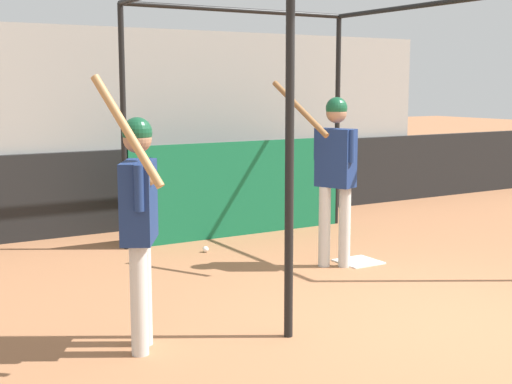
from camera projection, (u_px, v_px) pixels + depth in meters
The scene contains 8 objects.
ground_plane at pixel (445, 324), 6.02m from camera, with size 60.00×60.00×0.00m, color #9E6642.
outfield_wall at pixel (184, 185), 10.29m from camera, with size 24.00×0.12×1.12m.
bleacher_section at pixel (139, 122), 11.58m from camera, with size 8.70×3.20×2.80m.
batting_cage at pixel (269, 143), 8.77m from camera, with size 3.28×3.66×2.98m.
home_plate at pixel (359, 262), 8.10m from camera, with size 0.44×0.44×0.02m.
player_batter at pixel (334, 164), 7.75m from camera, with size 0.69×0.80×2.04m.
player_waiting at pixel (139, 211), 5.27m from camera, with size 0.59×0.82×2.07m.
baseball at pixel (206, 249), 8.58m from camera, with size 0.07×0.07×0.07m.
Camera 1 is at (-4.35, -4.14, 2.00)m, focal length 50.00 mm.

